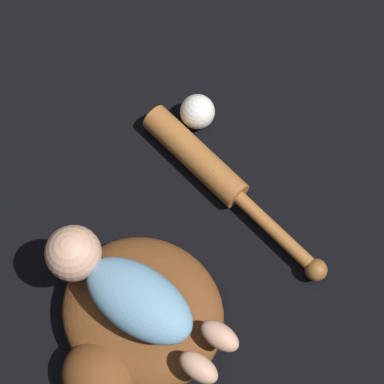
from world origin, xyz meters
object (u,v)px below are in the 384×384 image
(baseball_glove, at_px, (136,322))
(baby_figure, at_px, (124,290))
(baseball_bat, at_px, (213,173))
(baseball, at_px, (197,112))

(baseball_glove, relative_size, baby_figure, 1.05)
(baseball_bat, bearing_deg, baseball, -23.78)
(baby_figure, relative_size, baseball, 4.99)
(baseball_glove, relative_size, baseball, 5.25)
(baby_figure, distance_m, baseball_bat, 0.33)
(baseball_bat, bearing_deg, baby_figure, 112.91)
(baseball_bat, height_order, baseball, baseball)
(baby_figure, height_order, baseball_bat, baby_figure)
(baseball_glove, bearing_deg, baby_figure, -15.96)
(baseball_bat, bearing_deg, baseball_glove, 118.07)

